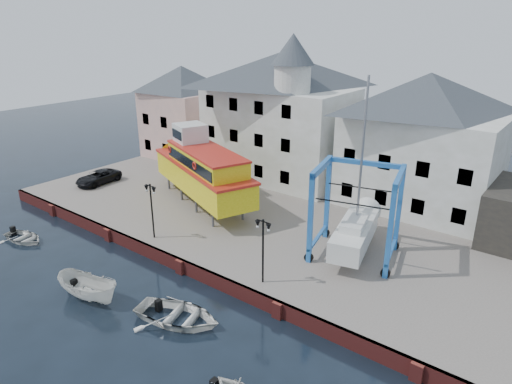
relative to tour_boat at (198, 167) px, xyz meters
The scene contains 14 objects.
ground 11.51m from the tour_boat, 52.71° to the right, with size 140.00×140.00×0.00m, color black.
hardstanding 7.84m from the tour_boat, 20.58° to the left, with size 44.00×22.00×1.00m, color #635C55.
quay_wall 11.27m from the tour_boat, 52.37° to the right, with size 44.00×0.47×1.00m.
building_pink 15.01m from the tour_boat, 140.58° to the left, with size 8.00×7.00×10.30m.
building_white_main 10.48m from the tour_boat, 80.52° to the left, with size 14.00×8.30×14.00m.
building_white_right 18.86m from the tour_boat, 33.95° to the left, with size 12.00×8.00×11.20m.
lamp_post_left 7.77m from the tour_boat, 71.13° to the right, with size 1.12×0.32×4.20m.
lamp_post_right 14.51m from the tour_boat, 30.44° to the right, with size 1.12×0.32×4.20m.
tour_boat is the anchor object (origin of this frame).
travel_lift 15.20m from the tour_boat, ahead, with size 6.45×8.16×11.94m.
van 11.65m from the tour_boat, 165.94° to the right, with size 2.08×4.52×1.26m, color black.
motorboat_a 15.31m from the tour_boat, 72.95° to the right, with size 1.72×4.57×1.77m, color silver.
motorboat_b 16.55m from the tour_boat, 50.29° to the right, with size 3.64×5.10×1.06m, color silver.
motorboat_d 14.86m from the tour_boat, 117.87° to the right, with size 2.59×3.62×0.75m, color silver.
Camera 1 is at (20.43, -18.17, 15.99)m, focal length 32.00 mm.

